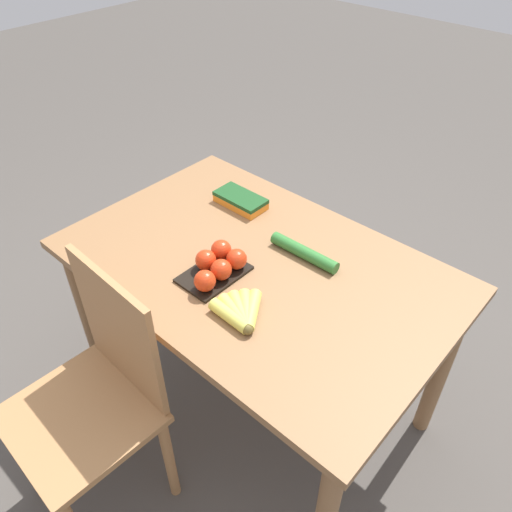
{
  "coord_description": "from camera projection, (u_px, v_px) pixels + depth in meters",
  "views": [
    {
      "loc": [
        -0.84,
        0.93,
        1.82
      ],
      "look_at": [
        0.0,
        0.0,
        0.78
      ],
      "focal_mm": 35.0,
      "sensor_mm": 36.0,
      "label": 1
    }
  ],
  "objects": [
    {
      "name": "tomato_pack",
      "position": [
        217.0,
        265.0,
        1.57
      ],
      "size": [
        0.15,
        0.22,
        0.08
      ],
      "color": "black",
      "rests_on": "dining_table"
    },
    {
      "name": "carrot_bag",
      "position": [
        240.0,
        200.0,
        1.89
      ],
      "size": [
        0.2,
        0.1,
        0.04
      ],
      "color": "orange",
      "rests_on": "dining_table"
    },
    {
      "name": "ground_plane",
      "position": [
        256.0,
        398.0,
        2.12
      ],
      "size": [
        12.0,
        12.0,
        0.0
      ],
      "primitive_type": "plane",
      "color": "#4C4742"
    },
    {
      "name": "banana_bunch",
      "position": [
        241.0,
        313.0,
        1.44
      ],
      "size": [
        0.16,
        0.15,
        0.04
      ],
      "color": "brown",
      "rests_on": "dining_table"
    },
    {
      "name": "chair",
      "position": [
        97.0,
        399.0,
        1.54
      ],
      "size": [
        0.44,
        0.42,
        0.93
      ],
      "rotation": [
        0.0,
        0.0,
        3.1
      ],
      "color": "#A87547",
      "rests_on": "ground_plane"
    },
    {
      "name": "cucumber_near",
      "position": [
        304.0,
        252.0,
        1.65
      ],
      "size": [
        0.26,
        0.05,
        0.04
      ],
      "color": "#2D702D",
      "rests_on": "dining_table"
    },
    {
      "name": "dining_table",
      "position": [
        256.0,
        287.0,
        1.71
      ],
      "size": [
        1.28,
        0.83,
        0.75
      ],
      "color": "olive",
      "rests_on": "ground_plane"
    }
  ]
}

